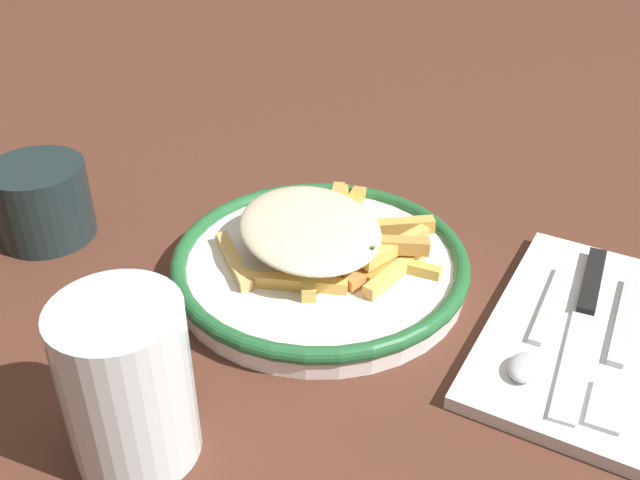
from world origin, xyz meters
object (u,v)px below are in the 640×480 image
object	(u,v)px
napkin	(580,334)
knife	(585,311)
plate	(320,265)
fork	(618,347)
coffee_mug	(40,201)
fries_heap	(322,234)
spoon	(535,341)
water_glass	(127,383)

from	to	relation	value
napkin	knife	bearing A→B (deg)	-86.31
plate	napkin	world-z (taller)	plate
fork	coffee_mug	distance (m)	0.51
napkin	fork	bearing A→B (deg)	156.71
plate	fries_heap	bearing A→B (deg)	-73.85
plate	knife	xyz separation A→B (m)	(-0.21, -0.04, -0.00)
fork	coffee_mug	xyz separation A→B (m)	(0.50, 0.06, 0.02)
napkin	spoon	distance (m)	0.05
napkin	coffee_mug	distance (m)	0.48
napkin	coffee_mug	bearing A→B (deg)	9.15
fries_heap	fork	bearing A→B (deg)	-179.88
knife	water_glass	bearing A→B (deg)	48.07
fork	water_glass	size ratio (longest dim) A/B	1.54
knife	water_glass	distance (m)	0.35
plate	napkin	distance (m)	0.21
plate	fries_heap	size ratio (longest dim) A/B	1.24
fries_heap	napkin	world-z (taller)	fries_heap
fries_heap	fork	world-z (taller)	fries_heap
fries_heap	knife	distance (m)	0.22
spoon	coffee_mug	bearing A→B (deg)	5.29
plate	spoon	distance (m)	0.19
napkin	fork	size ratio (longest dim) A/B	1.34
plate	knife	distance (m)	0.22
fries_heap	spoon	xyz separation A→B (m)	(-0.19, 0.02, -0.03)
water_glass	plate	bearing A→B (deg)	-95.20
fries_heap	coffee_mug	bearing A→B (deg)	13.88
plate	napkin	bearing A→B (deg)	-174.14
fork	coffee_mug	size ratio (longest dim) A/B	1.58
napkin	spoon	bearing A→B (deg)	51.54
napkin	plate	bearing A→B (deg)	5.86
spoon	coffee_mug	xyz separation A→B (m)	(0.44, 0.04, 0.02)
napkin	fork	world-z (taller)	fork
fries_heap	fork	xyz separation A→B (m)	(-0.24, -0.00, -0.03)
plate	knife	size ratio (longest dim) A/B	1.20
fork	napkin	bearing A→B (deg)	-23.29
spoon	coffee_mug	distance (m)	0.45
napkin	water_glass	world-z (taller)	water_glass
plate	napkin	xyz separation A→B (m)	(-0.21, -0.02, -0.01)
napkin	knife	size ratio (longest dim) A/B	1.12
knife	spoon	world-z (taller)	spoon
spoon	knife	bearing A→B (deg)	-116.24
fries_heap	water_glass	world-z (taller)	water_glass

